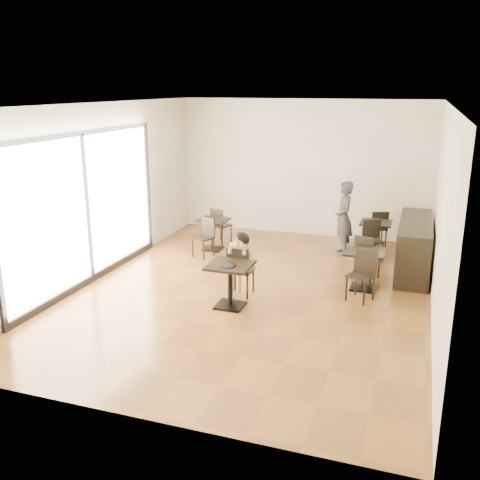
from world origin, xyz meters
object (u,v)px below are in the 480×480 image
at_px(chair_mid_a, 367,257).
at_px(chair_left_b, 203,238).
at_px(child_table, 230,286).
at_px(chair_left_a, 221,225).
at_px(child, 241,264).
at_px(cafe_table_mid, 364,270).
at_px(adult_patron, 344,218).
at_px(cafe_table_left, 213,234).
at_px(chair_back_a, 377,228).
at_px(cafe_table_back, 375,237).
at_px(chair_mid_b, 361,276).
at_px(chair_back_b, 373,241).
at_px(child_chair, 241,271).

relative_size(chair_mid_a, chair_left_b, 1.05).
height_order(child_table, chair_left_a, chair_left_a).
relative_size(child, chair_left_a, 1.36).
relative_size(child_table, cafe_table_mid, 1.03).
xyz_separation_m(child, adult_patron, (1.32, 2.91, 0.23)).
height_order(cafe_table_left, chair_back_a, chair_back_a).
xyz_separation_m(chair_mid_a, chair_left_b, (-3.41, 0.26, -0.02)).
height_order(cafe_table_back, chair_left_b, chair_left_b).
bearing_deg(chair_mid_b, chair_left_b, 179.56).
height_order(cafe_table_left, chair_left_a, chair_left_a).
bearing_deg(chair_back_a, child_table, 45.26).
bearing_deg(chair_mid_a, chair_left_a, -0.44).
bearing_deg(chair_back_b, chair_left_a, 156.30).
height_order(cafe_table_back, chair_left_a, chair_left_a).
height_order(child_chair, chair_back_b, child_chair).
bearing_deg(child_table, adult_patron, 69.18).
distance_m(cafe_table_mid, chair_left_a, 3.91).
height_order(cafe_table_left, chair_left_b, chair_left_b).
bearing_deg(cafe_table_left, chair_back_b, 5.70).
height_order(child, chair_mid_a, child).
height_order(chair_mid_b, chair_back_a, chair_mid_b).
height_order(cafe_table_mid, cafe_table_back, cafe_table_mid).
bearing_deg(cafe_table_left, child, -58.20).
xyz_separation_m(adult_patron, chair_mid_a, (0.66, -1.40, -0.36)).
relative_size(child_table, chair_back_b, 0.89).
height_order(adult_patron, chair_left_b, adult_patron).
height_order(child_table, chair_back_b, chair_back_b).
xyz_separation_m(chair_mid_a, chair_back_b, (-0.01, 1.15, -0.01)).
distance_m(child, chair_left_b, 2.28).
bearing_deg(cafe_table_back, chair_left_a, -174.30).
bearing_deg(chair_left_b, child_table, -37.08).
bearing_deg(chair_back_b, adult_patron, 138.80).
bearing_deg(chair_left_a, chair_back_b, -162.42).
xyz_separation_m(chair_mid_b, chair_left_b, (-3.41, 1.36, -0.02)).
distance_m(child, chair_mid_a, 2.49).
height_order(child, adult_patron, adult_patron).
xyz_separation_m(child_table, child, (0.00, 0.55, 0.19)).
xyz_separation_m(child_table, adult_patron, (1.32, 3.46, 0.42)).
relative_size(child, chair_left_b, 1.36).
bearing_deg(chair_mid_b, chair_mid_a, 111.26).
xyz_separation_m(adult_patron, chair_back_b, (0.65, -0.25, -0.37)).
bearing_deg(cafe_table_mid, chair_back_a, 90.17).
height_order(cafe_table_mid, chair_mid_b, chair_mid_b).
height_order(child_chair, cafe_table_left, child_chair).
height_order(child_chair, chair_left_a, child_chair).
xyz_separation_m(child_chair, chair_left_b, (-1.44, 1.77, -0.03)).
relative_size(child_chair, cafe_table_left, 1.30).
relative_size(cafe_table_left, chair_back_a, 0.82).
bearing_deg(cafe_table_left, child_chair, -58.20).
bearing_deg(chair_back_b, child_table, -141.64).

